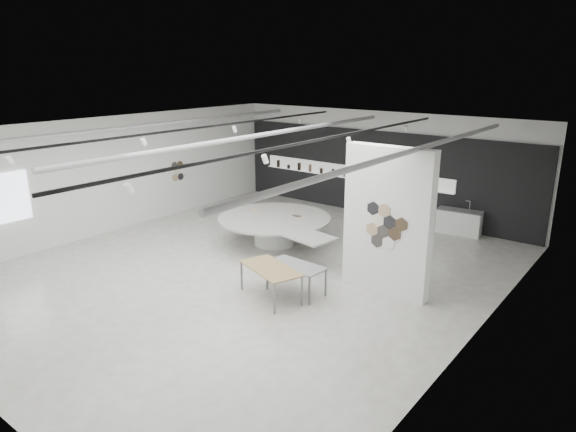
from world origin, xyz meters
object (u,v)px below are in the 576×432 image
Objects in this scene: sample_table_stone at (296,267)px; kitchen_counter at (459,222)px; partition_column at (387,222)px; sample_table_wood at (270,270)px; display_island at (276,227)px.

sample_table_stone is 0.98× the size of kitchen_counter.
sample_table_stone is at bearing -108.36° from kitchen_counter.
partition_column is at bearing -94.53° from kitchen_counter.
kitchen_counter is at bearing 76.56° from sample_table_wood.
partition_column is 2.48× the size of sample_table_stone.
sample_table_wood reaches higher than sample_table_stone.
kitchen_counter reaches higher than display_island.
sample_table_wood is at bearing -118.02° from sample_table_stone.
sample_table_wood is at bearing -42.73° from display_island.
kitchen_counter is at bearing 57.75° from display_island.
partition_column reaches higher than sample_table_stone.
sample_table_wood is 1.26× the size of sample_table_stone.
display_island is at bearing -138.39° from kitchen_counter.
partition_column is 3.01m from sample_table_wood.
partition_column reaches higher than kitchen_counter.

